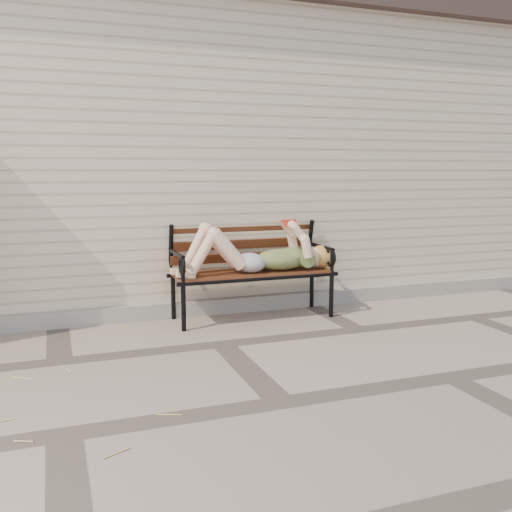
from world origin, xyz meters
name	(u,v)px	position (x,y,z in m)	size (l,w,h in m)	color
ground	(223,344)	(0.00, 0.00, 0.00)	(80.00, 80.00, 0.00)	gray
house_wall	(154,162)	(0.00, 3.00, 1.50)	(8.00, 4.00, 3.00)	beige
house_roof	(150,25)	(0.00, 3.00, 3.15)	(8.30, 4.30, 0.30)	#3F2F2D
foundation_strip	(194,308)	(0.00, 0.97, 0.07)	(8.00, 0.10, 0.15)	gray
garden_bench	(249,255)	(0.51, 0.81, 0.59)	(1.63, 0.65, 1.06)	black
reading_woman	(255,253)	(0.52, 0.68, 0.63)	(1.54, 0.35, 0.49)	#0A3048
straw_scatter	(71,401)	(-1.20, -0.81, 0.01)	(2.86, 1.76, 0.01)	#DABB6A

